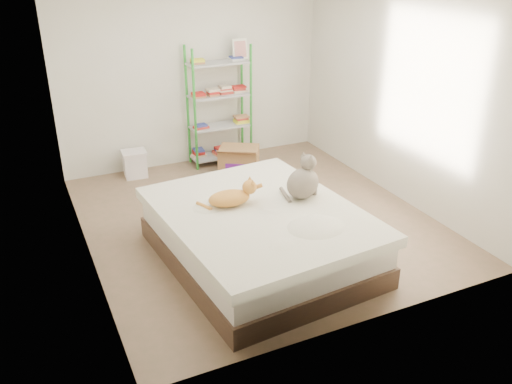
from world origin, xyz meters
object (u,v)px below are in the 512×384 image
cardboard_box (239,160)px  bed (260,235)px  shelf_unit (220,108)px  grey_cat (303,177)px  orange_cat (229,196)px  white_bin (135,164)px

cardboard_box → bed: bearing=-77.7°
bed → shelf_unit: (0.65, 2.71, 0.53)m
grey_cat → cardboard_box: (0.19, 2.10, -0.61)m
cardboard_box → grey_cat: bearing=-64.8°
cardboard_box → orange_cat: bearing=-85.3°
orange_cat → shelf_unit: size_ratio=0.29×
bed → white_bin: bearing=98.4°
orange_cat → grey_cat: (0.75, -0.14, 0.13)m
bed → grey_cat: grey_cat is taller
bed → grey_cat: bearing=3.9°
bed → shelf_unit: bearing=71.6°
orange_cat → shelf_unit: (0.88, 2.48, 0.15)m
shelf_unit → white_bin: bearing=-178.6°
bed → white_bin: 2.75m
orange_cat → white_bin: (-0.40, 2.45, -0.48)m
orange_cat → shelf_unit: bearing=75.9°
grey_cat → white_bin: grey_cat is taller
orange_cat → bed: bearing=-38.7°
shelf_unit → cardboard_box: size_ratio=2.46×
shelf_unit → white_bin: size_ratio=4.67×
shelf_unit → cardboard_box: bearing=-83.1°
grey_cat → shelf_unit: shelf_unit is taller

